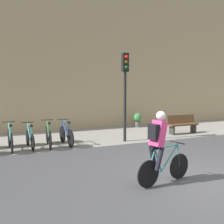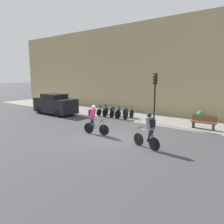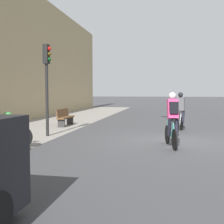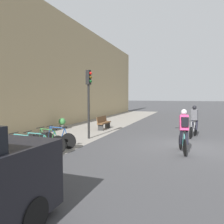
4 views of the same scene
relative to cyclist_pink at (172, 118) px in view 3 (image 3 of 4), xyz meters
The scene contains 8 objects.
ground 1.58m from the cyclist_pink, ahead, with size 200.00×200.00×0.00m, color #3D3D3F.
kerb_strip 6.78m from the cyclist_pink, 79.23° to the left, with size 44.00×4.50×0.01m, color gray.
cyclist_pink is the anchor object (origin of this frame).
cyclist_grey 3.99m from the cyclist_pink, ahead, with size 1.64×0.58×1.76m.
parked_bike_4 5.27m from the cyclist_pink, 100.06° to the left, with size 0.46×1.68×0.98m.
traffic_light_pole 5.34m from the cyclist_pink, 72.82° to the left, with size 0.26×0.30×3.65m.
bench 7.28m from the cyclist_pink, 48.05° to the left, with size 1.58×0.44×0.89m.
potted_plant 8.97m from the cyclist_pink, 64.42° to the left, with size 0.48×0.48×0.78m.
Camera 3 is at (-10.25, 0.32, 1.77)m, focal length 45.00 mm.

